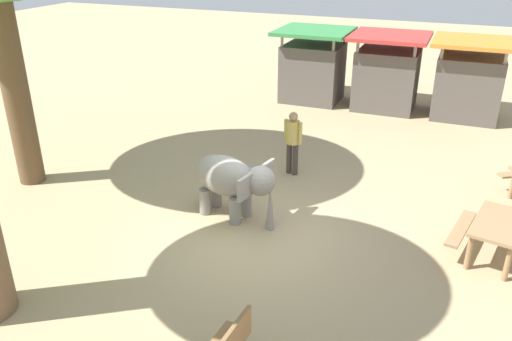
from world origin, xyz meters
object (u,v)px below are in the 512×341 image
object	(u,v)px
person_handler	(293,138)
feed_bucket	(247,173)
market_stall_orange	(468,83)
elephant	(232,180)
picnic_table_far	(497,231)
market_stall_red	(387,76)
market_stall_green	(313,69)

from	to	relation	value
person_handler	feed_bucket	size ratio (longest dim) A/B	4.50
person_handler	market_stall_orange	world-z (taller)	market_stall_orange
market_stall_orange	elephant	bearing A→B (deg)	-115.79
market_stall_orange	picnic_table_far	bearing A→B (deg)	-84.58
person_handler	market_stall_orange	distance (m)	7.44
elephant	picnic_table_far	distance (m)	5.15
elephant	market_stall_orange	xyz separation A→B (m)	(4.31, 8.92, 0.27)
elephant	market_stall_red	xyz separation A→B (m)	(1.71, 8.92, 0.27)
picnic_table_far	market_stall_orange	distance (m)	8.60
elephant	market_stall_green	world-z (taller)	market_stall_green
person_handler	elephant	bearing A→B (deg)	4.45
market_stall_red	market_stall_orange	world-z (taller)	same
person_handler	market_stall_red	size ratio (longest dim) A/B	0.64
market_stall_green	market_stall_orange	bearing A→B (deg)	0.00
market_stall_green	feed_bucket	bearing A→B (deg)	-86.60
person_handler	market_stall_orange	xyz separation A→B (m)	(3.84, 6.36, 0.19)
feed_bucket	picnic_table_far	bearing A→B (deg)	-14.79
market_stall_red	feed_bucket	size ratio (longest dim) A/B	7.00
picnic_table_far	market_stall_orange	world-z (taller)	market_stall_orange
picnic_table_far	feed_bucket	bearing A→B (deg)	86.72
person_handler	market_stall_green	size ratio (longest dim) A/B	0.64
market_stall_green	market_stall_red	size ratio (longest dim) A/B	1.00
market_stall_green	market_stall_orange	distance (m)	5.20
person_handler	feed_bucket	bearing A→B (deg)	-38.05
picnic_table_far	market_stall_green	world-z (taller)	market_stall_green
elephant	person_handler	distance (m)	2.61
elephant	picnic_table_far	size ratio (longest dim) A/B	1.12
elephant	market_stall_red	distance (m)	9.09
market_stall_red	market_stall_orange	size ratio (longest dim) A/B	1.00
picnic_table_far	market_stall_orange	xyz separation A→B (m)	(-0.81, 8.55, 0.55)
elephant	feed_bucket	xyz separation A→B (m)	(-0.47, 1.85, -0.71)
elephant	market_stall_green	bearing A→B (deg)	106.22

